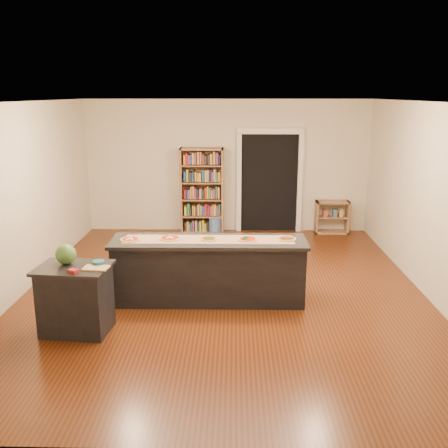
{
  "coord_description": "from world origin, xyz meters",
  "views": [
    {
      "loc": [
        0.16,
        -7.09,
        2.92
      ],
      "look_at": [
        0.0,
        0.2,
        1.0
      ],
      "focal_mm": 40.0,
      "sensor_mm": 36.0,
      "label": 1
    }
  ],
  "objects_px": {
    "bookshelf": "(202,191)",
    "low_shelf": "(332,217)",
    "kitchen_island": "(209,270)",
    "side_counter": "(76,299)",
    "waste_bin": "(215,226)",
    "watermelon": "(66,254)"
  },
  "relations": [
    {
      "from": "bookshelf",
      "to": "kitchen_island",
      "type": "bearing_deg",
      "value": -84.87
    },
    {
      "from": "kitchen_island",
      "to": "bookshelf",
      "type": "height_order",
      "value": "bookshelf"
    },
    {
      "from": "bookshelf",
      "to": "waste_bin",
      "type": "xyz_separation_m",
      "value": [
        0.28,
        -0.15,
        -0.73
      ]
    },
    {
      "from": "bookshelf",
      "to": "low_shelf",
      "type": "xyz_separation_m",
      "value": [
        2.77,
        0.01,
        -0.56
      ]
    },
    {
      "from": "kitchen_island",
      "to": "side_counter",
      "type": "relative_size",
      "value": 3.16
    },
    {
      "from": "watermelon",
      "to": "bookshelf",
      "type": "bearing_deg",
      "value": 73.08
    },
    {
      "from": "watermelon",
      "to": "kitchen_island",
      "type": "bearing_deg",
      "value": 28.52
    },
    {
      "from": "kitchen_island",
      "to": "watermelon",
      "type": "height_order",
      "value": "watermelon"
    },
    {
      "from": "bookshelf",
      "to": "low_shelf",
      "type": "distance_m",
      "value": 2.83
    },
    {
      "from": "side_counter",
      "to": "kitchen_island",
      "type": "bearing_deg",
      "value": 37.33
    },
    {
      "from": "kitchen_island",
      "to": "waste_bin",
      "type": "bearing_deg",
      "value": 90.4
    },
    {
      "from": "side_counter",
      "to": "bookshelf",
      "type": "bearing_deg",
      "value": 79.65
    },
    {
      "from": "kitchen_island",
      "to": "side_counter",
      "type": "height_order",
      "value": "kitchen_island"
    },
    {
      "from": "bookshelf",
      "to": "low_shelf",
      "type": "height_order",
      "value": "bookshelf"
    },
    {
      "from": "side_counter",
      "to": "watermelon",
      "type": "distance_m",
      "value": 0.57
    },
    {
      "from": "kitchen_island",
      "to": "waste_bin",
      "type": "distance_m",
      "value": 3.5
    },
    {
      "from": "kitchen_island",
      "to": "watermelon",
      "type": "bearing_deg",
      "value": -151.89
    },
    {
      "from": "low_shelf",
      "to": "waste_bin",
      "type": "bearing_deg",
      "value": -176.37
    },
    {
      "from": "kitchen_island",
      "to": "low_shelf",
      "type": "bearing_deg",
      "value": 55.77
    },
    {
      "from": "watermelon",
      "to": "low_shelf",
      "type": "bearing_deg",
      "value": 47.75
    },
    {
      "from": "kitchen_island",
      "to": "low_shelf",
      "type": "height_order",
      "value": "kitchen_island"
    },
    {
      "from": "kitchen_island",
      "to": "watermelon",
      "type": "distance_m",
      "value": 2.03
    }
  ]
}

